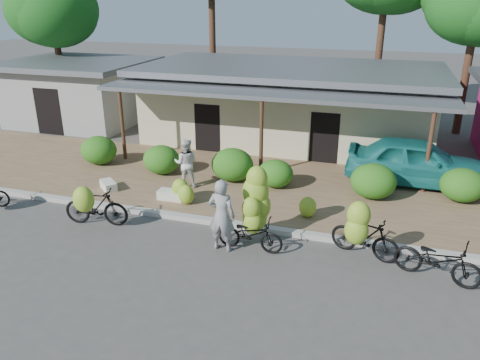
{
  "coord_description": "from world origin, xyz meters",
  "views": [
    {
      "loc": [
        4.06,
        -9.43,
        6.24
      ],
      "look_at": [
        0.28,
        2.67,
        1.2
      ],
      "focal_mm": 35.0,
      "sensor_mm": 36.0,
      "label": 1
    }
  ],
  "objects_px": {
    "bystander": "(186,163)",
    "teal_van": "(417,162)",
    "bike_far_right": "(438,260)",
    "sack_near": "(171,195)",
    "bike_left": "(94,205)",
    "vendor": "(222,215)",
    "bike_center": "(253,215)",
    "bike_right": "(363,233)",
    "sack_far": "(108,185)",
    "tree_back_left": "(50,7)",
    "tree_near_right": "(474,1)"
  },
  "relations": [
    {
      "from": "tree_near_right",
      "to": "bike_right",
      "type": "relative_size",
      "value": 4.09
    },
    {
      "from": "bike_far_right",
      "to": "teal_van",
      "type": "height_order",
      "value": "teal_van"
    },
    {
      "from": "bike_right",
      "to": "teal_van",
      "type": "relative_size",
      "value": 0.4
    },
    {
      "from": "bike_far_right",
      "to": "tree_back_left",
      "type": "bearing_deg",
      "value": 73.35
    },
    {
      "from": "bike_left",
      "to": "sack_near",
      "type": "height_order",
      "value": "bike_left"
    },
    {
      "from": "bike_right",
      "to": "vendor",
      "type": "distance_m",
      "value": 3.57
    },
    {
      "from": "tree_back_left",
      "to": "bike_center",
      "type": "height_order",
      "value": "tree_back_left"
    },
    {
      "from": "tree_back_left",
      "to": "vendor",
      "type": "xyz_separation_m",
      "value": [
        14.09,
        -12.41,
        -4.6
      ]
    },
    {
      "from": "bike_center",
      "to": "bike_right",
      "type": "bearing_deg",
      "value": -86.56
    },
    {
      "from": "bike_center",
      "to": "sack_near",
      "type": "bearing_deg",
      "value": 61.85
    },
    {
      "from": "bike_far_right",
      "to": "sack_near",
      "type": "relative_size",
      "value": 2.46
    },
    {
      "from": "tree_near_right",
      "to": "bike_center",
      "type": "xyz_separation_m",
      "value": [
        -6.2,
        -13.42,
        -5.1
      ]
    },
    {
      "from": "bike_right",
      "to": "vendor",
      "type": "bearing_deg",
      "value": 118.31
    },
    {
      "from": "tree_near_right",
      "to": "vendor",
      "type": "xyz_separation_m",
      "value": [
        -6.91,
        -13.91,
        -4.98
      ]
    },
    {
      "from": "teal_van",
      "to": "bystander",
      "type": "bearing_deg",
      "value": 109.25
    },
    {
      "from": "sack_far",
      "to": "tree_back_left",
      "type": "bearing_deg",
      "value": 132.6
    },
    {
      "from": "sack_near",
      "to": "bike_center",
      "type": "bearing_deg",
      "value": -29.31
    },
    {
      "from": "teal_van",
      "to": "sack_far",
      "type": "bearing_deg",
      "value": 110.51
    },
    {
      "from": "tree_back_left",
      "to": "bike_left",
      "type": "xyz_separation_m",
      "value": [
        10.18,
        -12.25,
        -4.93
      ]
    },
    {
      "from": "bike_far_right",
      "to": "bystander",
      "type": "relative_size",
      "value": 1.26
    },
    {
      "from": "tree_near_right",
      "to": "bystander",
      "type": "distance_m",
      "value": 14.91
    },
    {
      "from": "bystander",
      "to": "teal_van",
      "type": "relative_size",
      "value": 0.35
    },
    {
      "from": "sack_far",
      "to": "bystander",
      "type": "bearing_deg",
      "value": 23.96
    },
    {
      "from": "bike_center",
      "to": "vendor",
      "type": "distance_m",
      "value": 0.87
    },
    {
      "from": "vendor",
      "to": "bike_left",
      "type": "bearing_deg",
      "value": -0.47
    },
    {
      "from": "bike_far_right",
      "to": "teal_van",
      "type": "relative_size",
      "value": 0.44
    },
    {
      "from": "sack_far",
      "to": "vendor",
      "type": "distance_m",
      "value": 5.53
    },
    {
      "from": "bystander",
      "to": "bike_right",
      "type": "bearing_deg",
      "value": 141.71
    },
    {
      "from": "bike_right",
      "to": "tree_near_right",
      "type": "bearing_deg",
      "value": 4.24
    },
    {
      "from": "bike_left",
      "to": "sack_far",
      "type": "distance_m",
      "value": 2.51
    },
    {
      "from": "tree_near_right",
      "to": "bike_far_right",
      "type": "bearing_deg",
      "value": -96.94
    },
    {
      "from": "bike_right",
      "to": "sack_far",
      "type": "height_order",
      "value": "bike_right"
    },
    {
      "from": "tree_near_right",
      "to": "bike_right",
      "type": "bearing_deg",
      "value": -104.34
    },
    {
      "from": "bike_center",
      "to": "teal_van",
      "type": "distance_m",
      "value": 7.0
    },
    {
      "from": "sack_far",
      "to": "teal_van",
      "type": "xyz_separation_m",
      "value": [
        9.86,
        3.62,
        0.66
      ]
    },
    {
      "from": "tree_near_right",
      "to": "bike_center",
      "type": "distance_m",
      "value": 15.64
    },
    {
      "from": "tree_near_right",
      "to": "bike_right",
      "type": "height_order",
      "value": "tree_near_right"
    },
    {
      "from": "bystander",
      "to": "teal_van",
      "type": "bearing_deg",
      "value": -173.64
    },
    {
      "from": "bike_left",
      "to": "vendor",
      "type": "distance_m",
      "value": 3.93
    },
    {
      "from": "bike_right",
      "to": "sack_far",
      "type": "relative_size",
      "value": 2.51
    },
    {
      "from": "tree_near_right",
      "to": "sack_far",
      "type": "height_order",
      "value": "tree_near_right"
    },
    {
      "from": "sack_near",
      "to": "bystander",
      "type": "relative_size",
      "value": 0.51
    },
    {
      "from": "tree_near_right",
      "to": "bystander",
      "type": "bearing_deg",
      "value": -132.13
    },
    {
      "from": "bike_far_right",
      "to": "sack_near",
      "type": "distance_m",
      "value": 8.06
    },
    {
      "from": "bike_left",
      "to": "bike_center",
      "type": "relative_size",
      "value": 0.91
    },
    {
      "from": "bike_left",
      "to": "vendor",
      "type": "xyz_separation_m",
      "value": [
        3.92,
        -0.16,
        0.33
      ]
    },
    {
      "from": "bike_left",
      "to": "vendor",
      "type": "height_order",
      "value": "vendor"
    },
    {
      "from": "tree_back_left",
      "to": "tree_near_right",
      "type": "bearing_deg",
      "value": 4.09
    },
    {
      "from": "sack_far",
      "to": "teal_van",
      "type": "height_order",
      "value": "teal_van"
    },
    {
      "from": "tree_back_left",
      "to": "sack_far",
      "type": "height_order",
      "value": "tree_back_left"
    }
  ]
}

